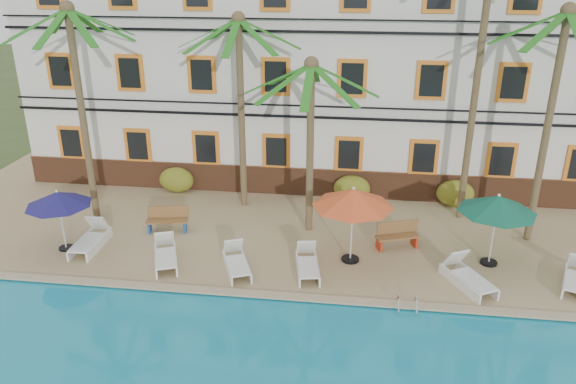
# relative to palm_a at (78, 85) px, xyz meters

# --- Properties ---
(ground) EXTENTS (100.00, 100.00, 0.00)m
(ground) POSITION_rel_palm_a_xyz_m (8.11, -3.74, -5.41)
(ground) COLOR #384C23
(ground) RESTS_ON ground
(pool_deck) EXTENTS (30.00, 12.00, 0.25)m
(pool_deck) POSITION_rel_palm_a_xyz_m (8.11, 1.26, -5.29)
(pool_deck) COLOR tan
(pool_deck) RESTS_ON ground
(pool_coping) EXTENTS (30.00, 0.35, 0.06)m
(pool_coping) POSITION_rel_palm_a_xyz_m (8.11, -4.64, -5.13)
(pool_coping) COLOR tan
(pool_coping) RESTS_ON pool_deck
(hotel_building) EXTENTS (25.40, 6.44, 10.22)m
(hotel_building) POSITION_rel_palm_a_xyz_m (8.11, 6.24, -0.04)
(hotel_building) COLOR silver
(hotel_building) RESTS_ON pool_deck
(palm_a) EXTENTS (4.55, 4.55, 8.01)m
(palm_a) POSITION_rel_palm_a_xyz_m (0.00, 0.00, 0.00)
(palm_a) COLOR brown
(palm_a) RESTS_ON pool_deck
(palm_b) EXTENTS (4.55, 4.55, 7.57)m
(palm_b) POSITION_rel_palm_a_xyz_m (5.48, 1.86, -0.26)
(palm_b) COLOR brown
(palm_b) RESTS_ON pool_deck
(palm_c) EXTENTS (4.55, 4.55, 6.34)m
(palm_c) POSITION_rel_palm_a_xyz_m (8.31, -0.05, -0.98)
(palm_c) COLOR brown
(palm_c) RESTS_ON pool_deck
(palm_d) EXTENTS (4.55, 4.55, 10.05)m
(palm_d) POSITION_rel_palm_a_xyz_m (14.01, 1.81, 1.15)
(palm_d) COLOR brown
(palm_d) RESTS_ON pool_deck
(palm_e) EXTENTS (4.55, 4.55, 8.08)m
(palm_e) POSITION_rel_palm_a_xyz_m (16.15, 0.22, 0.04)
(palm_e) COLOR brown
(palm_e) RESTS_ON pool_deck
(shrub_left) EXTENTS (1.50, 0.90, 1.10)m
(shrub_left) POSITION_rel_palm_a_xyz_m (2.33, 2.86, -4.61)
(shrub_left) COLOR #295418
(shrub_left) RESTS_ON pool_deck
(shrub_mid) EXTENTS (1.50, 0.90, 1.10)m
(shrub_mid) POSITION_rel_palm_a_xyz_m (9.80, 2.86, -4.61)
(shrub_mid) COLOR #295418
(shrub_mid) RESTS_ON pool_deck
(shrub_right) EXTENTS (1.50, 0.90, 1.10)m
(shrub_right) POSITION_rel_palm_a_xyz_m (13.95, 2.86, -4.61)
(shrub_right) COLOR #295418
(shrub_right) RESTS_ON pool_deck
(umbrella_blue) EXTENTS (2.20, 2.20, 2.21)m
(umbrella_blue) POSITION_rel_palm_a_xyz_m (0.12, -2.66, -3.29)
(umbrella_blue) COLOR black
(umbrella_blue) RESTS_ON pool_deck
(umbrella_red) EXTENTS (2.64, 2.64, 2.64)m
(umbrella_red) POSITION_rel_palm_a_xyz_m (9.90, -2.18, -2.91)
(umbrella_red) COLOR black
(umbrella_red) RESTS_ON pool_deck
(umbrella_green) EXTENTS (2.49, 2.49, 2.49)m
(umbrella_green) POSITION_rel_palm_a_xyz_m (14.43, -1.79, -3.04)
(umbrella_green) COLOR black
(umbrella_green) RESTS_ON pool_deck
(lounger_a) EXTENTS (0.77, 2.06, 0.97)m
(lounger_a) POSITION_rel_palm_a_xyz_m (0.94, -2.43, -4.85)
(lounger_a) COLOR white
(lounger_a) RESTS_ON pool_deck
(lounger_b) EXTENTS (1.33, 2.06, 0.92)m
(lounger_b) POSITION_rel_palm_a_xyz_m (3.87, -3.13, -4.86)
(lounger_b) COLOR white
(lounger_b) RESTS_ON pool_deck
(lounger_c) EXTENTS (1.32, 1.98, 0.88)m
(lounger_c) POSITION_rel_palm_a_xyz_m (6.28, -3.28, -4.88)
(lounger_c) COLOR white
(lounger_c) RESTS_ON pool_deck
(lounger_d) EXTENTS (0.99, 1.97, 0.89)m
(lounger_d) POSITION_rel_palm_a_xyz_m (8.56, -3.09, -4.87)
(lounger_d) COLOR white
(lounger_d) RESTS_ON pool_deck
(lounger_e) EXTENTS (1.58, 2.12, 0.95)m
(lounger_e) POSITION_rel_palm_a_xyz_m (13.49, -3.26, -4.85)
(lounger_e) COLOR white
(lounger_e) RESTS_ON pool_deck
(lounger_f) EXTENTS (1.28, 1.99, 0.89)m
(lounger_f) POSITION_rel_palm_a_xyz_m (16.77, -2.89, -4.88)
(lounger_f) COLOR white
(lounger_f) RESTS_ON pool_deck
(bench_left) EXTENTS (1.56, 0.74, 0.93)m
(bench_left) POSITION_rel_palm_a_xyz_m (3.16, -0.82, -4.69)
(bench_left) COLOR olive
(bench_left) RESTS_ON pool_deck
(bench_right) EXTENTS (1.57, 0.96, 0.93)m
(bench_right) POSITION_rel_palm_a_xyz_m (11.44, -1.00, -4.69)
(bench_right) COLOR olive
(bench_right) RESTS_ON pool_deck
(pool_ladder) EXTENTS (0.54, 0.74, 0.74)m
(pool_ladder) POSITION_rel_palm_a_xyz_m (11.59, -4.74, -5.16)
(pool_ladder) COLOR silver
(pool_ladder) RESTS_ON ground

